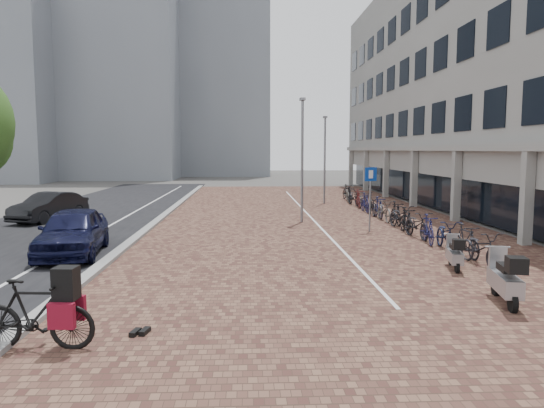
{
  "coord_description": "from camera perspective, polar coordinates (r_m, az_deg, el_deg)",
  "views": [
    {
      "loc": [
        -0.96,
        -13.15,
        3.35
      ],
      "look_at": [
        0.0,
        6.0,
        1.3
      ],
      "focal_mm": 33.57,
      "sensor_mm": 36.0,
      "label": 1
    }
  ],
  "objects": [
    {
      "name": "ground",
      "position": [
        13.6,
        1.28,
        -8.15
      ],
      "size": [
        140.0,
        140.0,
        0.0
      ],
      "primitive_type": "plane",
      "color": "#474442",
      "rests_on": "ground"
    },
    {
      "name": "plaza_brick",
      "position": [
        25.54,
        3.81,
        -1.43
      ],
      "size": [
        14.5,
        42.0,
        0.04
      ],
      "primitive_type": "cube",
      "color": "brown",
      "rests_on": "ground"
    },
    {
      "name": "street_asphalt",
      "position": [
        26.62,
        -20.43,
        -1.51
      ],
      "size": [
        8.0,
        50.0,
        0.03
      ],
      "primitive_type": "cube",
      "color": "black",
      "rests_on": "ground"
    },
    {
      "name": "curb",
      "position": [
        25.7,
        -12.12,
        -1.37
      ],
      "size": [
        0.35,
        42.0,
        0.14
      ],
      "primitive_type": "cube",
      "color": "gray",
      "rests_on": "ground"
    },
    {
      "name": "lane_line",
      "position": [
        26.08,
        -16.24,
        -1.48
      ],
      "size": [
        0.12,
        44.0,
        0.0
      ],
      "primitive_type": "cube",
      "color": "white",
      "rests_on": "street_asphalt"
    },
    {
      "name": "parking_line",
      "position": [
        25.56,
        4.26,
        -1.37
      ],
      "size": [
        0.1,
        30.0,
        0.0
      ],
      "primitive_type": "cube",
      "color": "white",
      "rests_on": "plaza_brick"
    },
    {
      "name": "office_building",
      "position": [
        32.71,
        23.16,
        14.58
      ],
      "size": [
        8.4,
        40.0,
        15.0
      ],
      "color": "gray",
      "rests_on": "ground"
    },
    {
      "name": "bg_towers",
      "position": [
        64.4,
        -15.38,
        15.37
      ],
      "size": [
        33.0,
        23.0,
        32.0
      ],
      "color": "gray",
      "rests_on": "ground"
    },
    {
      "name": "car_navy",
      "position": [
        17.38,
        -21.45,
        -2.9
      ],
      "size": [
        2.3,
        4.63,
        1.52
      ],
      "primitive_type": "imported",
      "rotation": [
        0.0,
        0.0,
        0.12
      ],
      "color": "black",
      "rests_on": "ground"
    },
    {
      "name": "car_dark",
      "position": [
        26.13,
        -23.71,
        -0.29
      ],
      "size": [
        2.68,
        4.34,
        1.35
      ],
      "primitive_type": "imported",
      "rotation": [
        0.0,
        0.0,
        -0.33
      ],
      "color": "black",
      "rests_on": "ground"
    },
    {
      "name": "hero_bike",
      "position": [
        9.52,
        -25.04,
        -11.05
      ],
      "size": [
        2.06,
        0.74,
        1.43
      ],
      "rotation": [
        0.0,
        0.0,
        1.49
      ],
      "color": "black",
      "rests_on": "ground"
    },
    {
      "name": "shoes",
      "position": [
        9.75,
        -14.61,
        -13.87
      ],
      "size": [
        0.48,
        0.42,
        0.1
      ],
      "primitive_type": null,
      "rotation": [
        0.0,
        0.0,
        -0.22
      ],
      "color": "black",
      "rests_on": "ground"
    },
    {
      "name": "scooter_front",
      "position": [
        15.15,
        19.79,
        -5.17
      ],
      "size": [
        0.74,
        1.47,
        0.97
      ],
      "primitive_type": null,
      "rotation": [
        0.0,
        0.0,
        -0.23
      ],
      "color": "#949499",
      "rests_on": "ground"
    },
    {
      "name": "scooter_back",
      "position": [
        12.19,
        24.67,
        -7.5
      ],
      "size": [
        0.88,
        1.82,
        1.2
      ],
      "primitive_type": null,
      "rotation": [
        0.0,
        0.0,
        -0.2
      ],
      "color": "#99999E",
      "rests_on": "ground"
    },
    {
      "name": "parking_sign",
      "position": [
        20.93,
        10.98,
        1.73
      ],
      "size": [
        0.53,
        0.24,
        2.64
      ],
      "rotation": [
        0.0,
        0.0,
        0.38
      ],
      "color": "slate",
      "rests_on": "ground"
    },
    {
      "name": "lamp_near",
      "position": [
        23.25,
        3.4,
        4.75
      ],
      "size": [
        0.12,
        0.12,
        5.61
      ],
      "primitive_type": "cylinder",
      "color": "slate",
      "rests_on": "ground"
    },
    {
      "name": "lamp_far",
      "position": [
        31.61,
        5.93,
        4.84
      ],
      "size": [
        0.12,
        0.12,
        5.34
      ],
      "primitive_type": "cylinder",
      "color": "slate",
      "rests_on": "ground"
    },
    {
      "name": "bike_row",
      "position": [
        24.84,
        12.4,
        -0.58
      ],
      "size": [
        1.24,
        21.47,
        1.05
      ],
      "color": "#222227",
      "rests_on": "ground"
    }
  ]
}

